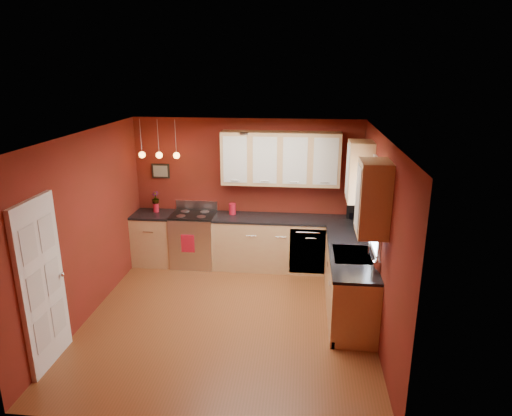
# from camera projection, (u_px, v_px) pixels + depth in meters

# --- Properties ---
(floor) EXTENTS (4.20, 4.20, 0.00)m
(floor) POSITION_uv_depth(u_px,v_px,m) (229.00, 318.00, 6.51)
(floor) COLOR brown
(floor) RESTS_ON ground
(ceiling) EXTENTS (4.00, 4.20, 0.02)m
(ceiling) POSITION_uv_depth(u_px,v_px,m) (225.00, 136.00, 5.74)
(ceiling) COLOR white
(ceiling) RESTS_ON wall_back
(wall_back) EXTENTS (4.00, 0.02, 2.60)m
(wall_back) POSITION_uv_depth(u_px,v_px,m) (247.00, 192.00, 8.12)
(wall_back) COLOR maroon
(wall_back) RESTS_ON floor
(wall_front) EXTENTS (4.00, 0.02, 2.60)m
(wall_front) POSITION_uv_depth(u_px,v_px,m) (188.00, 313.00, 4.13)
(wall_front) COLOR maroon
(wall_front) RESTS_ON floor
(wall_left) EXTENTS (0.02, 4.20, 2.60)m
(wall_left) POSITION_uv_depth(u_px,v_px,m) (85.00, 227.00, 6.33)
(wall_left) COLOR maroon
(wall_left) RESTS_ON floor
(wall_right) EXTENTS (0.02, 4.20, 2.60)m
(wall_right) POSITION_uv_depth(u_px,v_px,m) (379.00, 238.00, 5.92)
(wall_right) COLOR maroon
(wall_right) RESTS_ON floor
(base_cabinets_back_left) EXTENTS (0.70, 0.60, 0.90)m
(base_cabinets_back_left) POSITION_uv_depth(u_px,v_px,m) (155.00, 239.00, 8.25)
(base_cabinets_back_left) COLOR tan
(base_cabinets_back_left) RESTS_ON floor
(base_cabinets_back_right) EXTENTS (2.54, 0.60, 0.90)m
(base_cabinets_back_right) POSITION_uv_depth(u_px,v_px,m) (286.00, 244.00, 8.01)
(base_cabinets_back_right) COLOR tan
(base_cabinets_back_right) RESTS_ON floor
(base_cabinets_right) EXTENTS (0.60, 2.10, 0.90)m
(base_cabinets_right) POSITION_uv_depth(u_px,v_px,m) (349.00, 281.00, 6.63)
(base_cabinets_right) COLOR tan
(base_cabinets_right) RESTS_ON floor
(counter_back_left) EXTENTS (0.70, 0.62, 0.04)m
(counter_back_left) POSITION_uv_depth(u_px,v_px,m) (153.00, 214.00, 8.11)
(counter_back_left) COLOR black
(counter_back_left) RESTS_ON base_cabinets_back_left
(counter_back_right) EXTENTS (2.54, 0.62, 0.04)m
(counter_back_right) POSITION_uv_depth(u_px,v_px,m) (287.00, 219.00, 7.87)
(counter_back_right) COLOR black
(counter_back_right) RESTS_ON base_cabinets_back_right
(counter_right) EXTENTS (0.62, 2.10, 0.04)m
(counter_right) POSITION_uv_depth(u_px,v_px,m) (351.00, 251.00, 6.49)
(counter_right) COLOR black
(counter_right) RESTS_ON base_cabinets_right
(gas_range) EXTENTS (0.76, 0.64, 1.11)m
(gas_range) POSITION_uv_depth(u_px,v_px,m) (194.00, 239.00, 8.17)
(gas_range) COLOR silver
(gas_range) RESTS_ON floor
(dishwasher_front) EXTENTS (0.60, 0.02, 0.80)m
(dishwasher_front) POSITION_uv_depth(u_px,v_px,m) (307.00, 251.00, 7.70)
(dishwasher_front) COLOR silver
(dishwasher_front) RESTS_ON base_cabinets_back_right
(sink) EXTENTS (0.50, 0.70, 0.33)m
(sink) POSITION_uv_depth(u_px,v_px,m) (352.00, 256.00, 6.35)
(sink) COLOR #97979C
(sink) RESTS_ON counter_right
(window) EXTENTS (0.06, 1.02, 1.22)m
(window) POSITION_uv_depth(u_px,v_px,m) (376.00, 203.00, 6.09)
(window) COLOR white
(window) RESTS_ON wall_right
(door_left_wall) EXTENTS (0.12, 0.82, 2.05)m
(door_left_wall) POSITION_uv_depth(u_px,v_px,m) (42.00, 285.00, 5.27)
(door_left_wall) COLOR white
(door_left_wall) RESTS_ON floor
(upper_cabinets_back) EXTENTS (2.00, 0.35, 0.90)m
(upper_cabinets_back) POSITION_uv_depth(u_px,v_px,m) (280.00, 159.00, 7.70)
(upper_cabinets_back) COLOR tan
(upper_cabinets_back) RESTS_ON wall_back
(upper_cabinets_right) EXTENTS (0.35, 1.95, 0.90)m
(upper_cabinets_right) POSITION_uv_depth(u_px,v_px,m) (366.00, 184.00, 6.05)
(upper_cabinets_right) COLOR tan
(upper_cabinets_right) RESTS_ON wall_right
(wall_picture) EXTENTS (0.32, 0.03, 0.26)m
(wall_picture) POSITION_uv_depth(u_px,v_px,m) (161.00, 171.00, 8.15)
(wall_picture) COLOR black
(wall_picture) RESTS_ON wall_back
(pendant_lights) EXTENTS (0.71, 0.11, 0.66)m
(pendant_lights) POSITION_uv_depth(u_px,v_px,m) (159.00, 155.00, 7.72)
(pendant_lights) COLOR #97979C
(pendant_lights) RESTS_ON ceiling
(red_canister) EXTENTS (0.13, 0.13, 0.19)m
(red_canister) POSITION_uv_depth(u_px,v_px,m) (232.00, 209.00, 8.03)
(red_canister) COLOR #B31326
(red_canister) RESTS_ON counter_back_right
(red_vase) EXTENTS (0.10, 0.10, 0.16)m
(red_vase) POSITION_uv_depth(u_px,v_px,m) (156.00, 208.00, 8.17)
(red_vase) COLOR #B31326
(red_vase) RESTS_ON counter_back_left
(flowers) EXTENTS (0.16, 0.16, 0.23)m
(flowers) POSITION_uv_depth(u_px,v_px,m) (155.00, 198.00, 8.12)
(flowers) COLOR #B31326
(flowers) RESTS_ON red_vase
(coffee_maker) EXTENTS (0.19, 0.19, 0.24)m
(coffee_maker) POSITION_uv_depth(u_px,v_px,m) (352.00, 212.00, 7.82)
(coffee_maker) COLOR black
(coffee_maker) RESTS_ON counter_back_right
(soap_pump) EXTENTS (0.11, 0.11, 0.22)m
(soap_pump) POSITION_uv_depth(u_px,v_px,m) (376.00, 264.00, 5.76)
(soap_pump) COLOR silver
(soap_pump) RESTS_ON counter_right
(dish_towel) EXTENTS (0.23, 0.02, 0.32)m
(dish_towel) POSITION_uv_depth(u_px,v_px,m) (188.00, 244.00, 7.85)
(dish_towel) COLOR #B31326
(dish_towel) RESTS_ON gas_range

